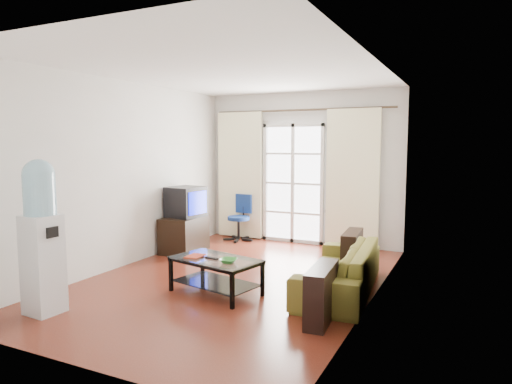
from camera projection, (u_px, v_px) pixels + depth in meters
floor at (233, 280)px, 6.01m from camera, size 5.20×5.20×0.00m
ceiling at (232, 71)px, 5.72m from camera, size 5.20×5.20×0.00m
wall_back at (302, 168)px, 8.20m from camera, size 3.60×0.02×2.70m
wall_front at (72, 201)px, 3.54m from camera, size 3.60×0.02×2.70m
wall_left at (124, 174)px, 6.64m from camera, size 0.02×5.20×2.70m
wall_right at (374, 183)px, 5.09m from camera, size 0.02×5.20×2.70m
french_door at (293, 183)px, 8.24m from camera, size 1.16×0.06×2.15m
curtain_rod at (301, 110)px, 8.00m from camera, size 3.30×0.04×0.04m
curtain_left at (240, 175)px, 8.62m from camera, size 0.90×0.07×2.35m
curtain_right at (353, 179)px, 7.69m from camera, size 0.90×0.07×2.35m
radiator at (343, 229)px, 7.87m from camera, size 0.64×0.12×0.64m
sofa at (339, 269)px, 5.53m from camera, size 2.08×1.10×0.57m
coffee_table at (216, 271)px, 5.46m from camera, size 1.16×0.82×0.43m
bowl at (228, 261)px, 5.24m from camera, size 0.28×0.28×0.05m
book at (189, 256)px, 5.54m from camera, size 0.19×0.25×0.02m
remote at (212, 258)px, 5.43m from camera, size 0.17×0.07×0.02m
tv_stand at (184, 234)px, 7.57m from camera, size 0.58×0.83×0.59m
crt_tv at (185, 202)px, 7.55m from camera, size 0.60×0.60×0.50m
task_chair at (239, 227)px, 8.48m from camera, size 0.61×0.61×0.85m
water_cooler at (42, 234)px, 4.77m from camera, size 0.37×0.35×1.64m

